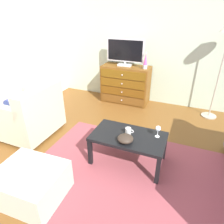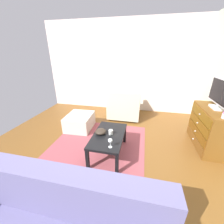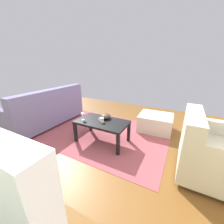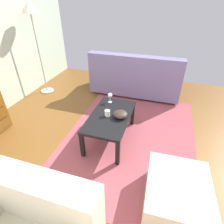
# 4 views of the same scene
# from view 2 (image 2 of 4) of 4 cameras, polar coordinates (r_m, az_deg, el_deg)

# --- Properties ---
(ground_plane) EXTENTS (5.21, 5.04, 0.05)m
(ground_plane) POSITION_cam_2_polar(r_m,az_deg,el_deg) (2.89, -2.57, -15.71)
(ground_plane) COLOR brown
(wall_plain_left) EXTENTS (0.12, 5.04, 2.70)m
(wall_plain_left) POSITION_cam_2_polar(r_m,az_deg,el_deg) (4.60, 5.11, 17.48)
(wall_plain_left) COLOR beige
(wall_plain_left) RESTS_ON ground_plane
(area_rug) EXTENTS (2.60, 1.90, 0.01)m
(area_rug) POSITION_cam_2_polar(r_m,az_deg,el_deg) (2.77, -7.88, -17.07)
(area_rug) COLOR #904249
(area_rug) RESTS_ON ground_plane
(dresser) EXTENTS (1.03, 0.49, 0.81)m
(dresser) POSITION_cam_2_polar(r_m,az_deg,el_deg) (3.38, 34.94, -5.45)
(dresser) COLOR brown
(dresser) RESTS_ON ground_plane
(tv) EXTENTS (0.78, 0.18, 0.55)m
(tv) POSITION_cam_2_polar(r_m,az_deg,el_deg) (3.21, 37.88, 5.95)
(tv) COLOR silver
(tv) RESTS_ON dresser
(coffee_table) EXTENTS (0.95, 0.54, 0.42)m
(coffee_table) POSITION_cam_2_polar(r_m,az_deg,el_deg) (2.58, -1.40, -10.13)
(coffee_table) COLOR black
(coffee_table) RESTS_ON ground_plane
(wine_glass) EXTENTS (0.07, 0.07, 0.16)m
(wine_glass) POSITION_cam_2_polar(r_m,az_deg,el_deg) (2.18, -0.71, -11.61)
(wine_glass) COLOR silver
(wine_glass) RESTS_ON coffee_table
(mug) EXTENTS (0.11, 0.08, 0.08)m
(mug) POSITION_cam_2_polar(r_m,az_deg,el_deg) (2.53, -0.54, -8.21)
(mug) COLOR silver
(mug) RESTS_ON coffee_table
(bowl_decorative) EXTENTS (0.20, 0.20, 0.09)m
(bowl_decorative) POSITION_cam_2_polar(r_m,az_deg,el_deg) (2.56, -4.63, -7.93)
(bowl_decorative) COLOR #31271E
(bowl_decorative) RESTS_ON coffee_table
(armchair) EXTENTS (0.80, 0.88, 0.85)m
(armchair) POSITION_cam_2_polar(r_m,az_deg,el_deg) (4.07, 5.01, 2.40)
(armchair) COLOR #332319
(armchair) RESTS_ON ground_plane
(ottoman) EXTENTS (0.73, 0.63, 0.36)m
(ottoman) POSITION_cam_2_polar(r_m,az_deg,el_deg) (3.63, -12.96, -3.82)
(ottoman) COLOR beige
(ottoman) RESTS_ON ground_plane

